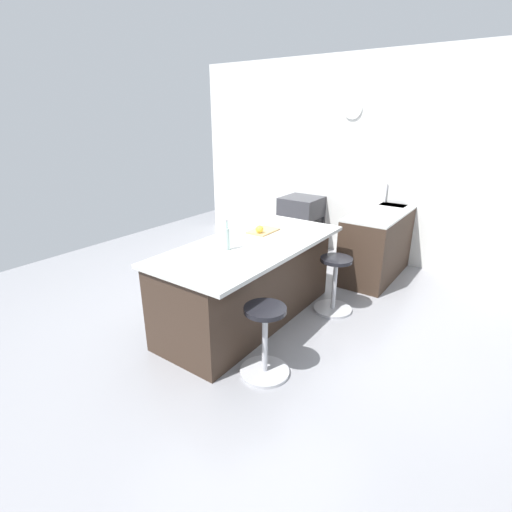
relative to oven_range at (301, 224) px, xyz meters
name	(u,v)px	position (x,y,z in m)	size (l,w,h in m)	color
ground_plane	(252,318)	(2.37, 0.72, -0.44)	(7.50, 7.50, 0.00)	gray
interior_partition_left	(356,160)	(-0.35, 0.72, 1.05)	(0.15, 5.77, 2.99)	silver
sink_cabinet	(386,237)	(0.00, 1.41, 0.02)	(2.13, 0.60, 1.20)	#38281E
oven_range	(301,224)	(0.00, 0.00, 0.00)	(0.60, 0.61, 0.89)	#38383D
kitchen_island	(249,281)	(2.38, 0.69, 0.01)	(2.23, 1.04, 0.90)	#38281E
stool_by_window	(334,286)	(1.68, 1.38, -0.13)	(0.44, 0.44, 0.65)	#B7B7BC
stool_middle	(265,343)	(3.09, 1.38, -0.13)	(0.44, 0.44, 0.65)	#B7B7BC
cutting_board	(263,231)	(1.98, 0.60, 0.46)	(0.36, 0.24, 0.02)	tan
apple_yellow	(260,229)	(2.10, 0.63, 0.52)	(0.09, 0.09, 0.09)	gold
water_bottle	(227,238)	(2.70, 0.66, 0.58)	(0.06, 0.06, 0.31)	silver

